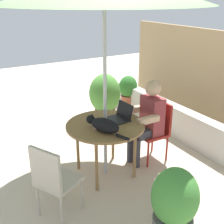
{
  "coord_description": "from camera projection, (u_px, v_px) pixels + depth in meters",
  "views": [
    {
      "loc": [
        2.98,
        -1.64,
        2.29
      ],
      "look_at": [
        0.0,
        0.1,
        0.89
      ],
      "focal_mm": 46.68,
      "sensor_mm": 36.0,
      "label": 1
    }
  ],
  "objects": [
    {
      "name": "ground_plane",
      "position": [
        106.0,
        173.0,
        4.02
      ],
      "size": [
        14.0,
        14.0,
        0.0
      ],
      "primitive_type": "plane",
      "color": "beige"
    },
    {
      "name": "planter_wall_low",
      "position": [
        193.0,
        130.0,
        4.67
      ],
      "size": [
        4.76,
        0.2,
        0.53
      ],
      "primitive_type": "cube",
      "color": "beige",
      "rests_on": "ground"
    },
    {
      "name": "patio_table",
      "position": [
        105.0,
        129.0,
        3.76
      ],
      "size": [
        1.02,
        1.02,
        0.74
      ],
      "color": "olive",
      "rests_on": "ground"
    },
    {
      "name": "chair_occupied",
      "position": [
        156.0,
        126.0,
        4.22
      ],
      "size": [
        0.4,
        0.4,
        0.87
      ],
      "color": "maroon",
      "rests_on": "ground"
    },
    {
      "name": "chair_empty",
      "position": [
        53.0,
        177.0,
        3.04
      ],
      "size": [
        0.54,
        0.54,
        0.87
      ],
      "color": "#B2A899",
      "rests_on": "ground"
    },
    {
      "name": "person_seated",
      "position": [
        148.0,
        118.0,
        4.08
      ],
      "size": [
        0.48,
        0.48,
        1.21
      ],
      "color": "maroon",
      "rests_on": "ground"
    },
    {
      "name": "laptop",
      "position": [
        121.0,
        115.0,
        3.88
      ],
      "size": [
        0.32,
        0.27,
        0.21
      ],
      "color": "black",
      "rests_on": "patio_table"
    },
    {
      "name": "cat",
      "position": [
        103.0,
        125.0,
        3.52
      ],
      "size": [
        0.63,
        0.33,
        0.17
      ],
      "color": "black",
      "rests_on": "patio_table"
    },
    {
      "name": "potted_plant_near_fence",
      "position": [
        128.0,
        92.0,
        6.01
      ],
      "size": [
        0.38,
        0.38,
        0.75
      ],
      "color": "#9E5138",
      "rests_on": "ground"
    },
    {
      "name": "potted_plant_by_chair",
      "position": [
        174.0,
        208.0,
        2.7
      ],
      "size": [
        0.44,
        0.44,
        0.86
      ],
      "color": "#595654",
      "rests_on": "ground"
    },
    {
      "name": "potted_plant_corner",
      "position": [
        105.0,
        98.0,
        5.22
      ],
      "size": [
        0.56,
        0.56,
        1.0
      ],
      "color": "#9E5138",
      "rests_on": "ground"
    }
  ]
}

